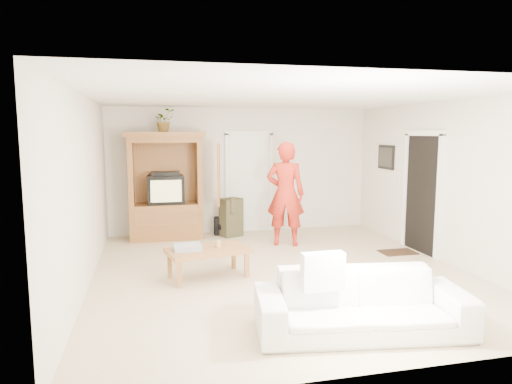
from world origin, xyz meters
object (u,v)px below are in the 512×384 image
at_px(armoire, 167,193).
at_px(sofa, 362,303).
at_px(coffee_table, 208,252).
at_px(man, 285,194).

relative_size(armoire, sofa, 0.96).
relative_size(sofa, coffee_table, 1.73).
xyz_separation_m(sofa, coffee_table, (-1.34, 2.19, 0.05)).
distance_m(man, coffee_table, 2.38).
bearing_deg(man, coffee_table, 65.88).
xyz_separation_m(armoire, sofa, (1.81, -4.87, -0.59)).
distance_m(armoire, coffee_table, 2.77).
xyz_separation_m(man, coffee_table, (-1.64, -1.61, -0.59)).
xyz_separation_m(armoire, man, (2.11, -1.06, 0.06)).
height_order(armoire, coffee_table, armoire).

